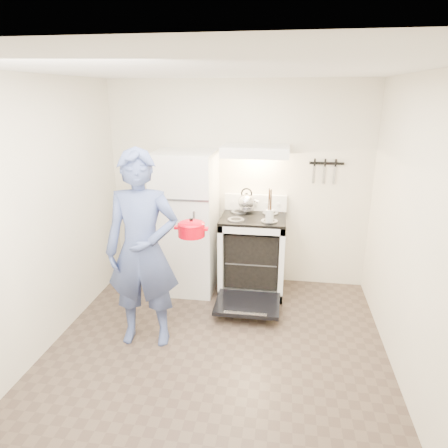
{
  "coord_description": "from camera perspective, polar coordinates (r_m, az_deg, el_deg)",
  "views": [
    {
      "loc": [
        0.57,
        -3.01,
        2.34
      ],
      "look_at": [
        -0.05,
        1.0,
        1.0
      ],
      "focal_mm": 32.0,
      "sensor_mm": 36.0,
      "label": 1
    }
  ],
  "objects": [
    {
      "name": "pizza_stone",
      "position": [
        4.82,
        4.24,
        -4.8
      ],
      "size": [
        0.29,
        0.29,
        0.02
      ],
      "primitive_type": "cylinder",
      "color": "brown",
      "rests_on": "oven_rack"
    },
    {
      "name": "stove_body",
      "position": [
        4.87,
        4.12,
        -4.46
      ],
      "size": [
        0.76,
        0.65,
        0.92
      ],
      "primitive_type": "cube",
      "color": "white",
      "rests_on": "floor"
    },
    {
      "name": "range_hood",
      "position": [
        4.61,
        4.55,
        10.38
      ],
      "size": [
        0.76,
        0.5,
        0.12
      ],
      "primitive_type": "cube",
      "color": "white",
      "rests_on": "back_wall"
    },
    {
      "name": "cooktop",
      "position": [
        4.71,
        4.25,
        0.88
      ],
      "size": [
        0.76,
        0.65,
        0.03
      ],
      "primitive_type": "cube",
      "color": "black",
      "rests_on": "stove_body"
    },
    {
      "name": "oven_rack",
      "position": [
        4.88,
        4.11,
        -4.68
      ],
      "size": [
        0.6,
        0.52,
        0.01
      ],
      "primitive_type": "cube",
      "color": "slate",
      "rests_on": "stove_body"
    },
    {
      "name": "back_wall",
      "position": [
        4.96,
        1.98,
        5.58
      ],
      "size": [
        3.2,
        0.02,
        2.5
      ],
      "primitive_type": "cube",
      "color": "beige",
      "rests_on": "ground"
    },
    {
      "name": "refrigerator",
      "position": [
        4.84,
        -5.4,
        0.26
      ],
      "size": [
        0.7,
        0.7,
        1.7
      ],
      "primitive_type": "cube",
      "color": "white",
      "rests_on": "floor"
    },
    {
      "name": "tea_kettle",
      "position": [
        4.82,
        3.23,
        3.36
      ],
      "size": [
        0.25,
        0.21,
        0.3
      ],
      "primitive_type": null,
      "color": "#B7B7BB",
      "rests_on": "cooktop"
    },
    {
      "name": "floor",
      "position": [
        3.85,
        -1.61,
        -19.12
      ],
      "size": [
        3.6,
        3.6,
        0.0
      ],
      "primitive_type": "plane",
      "color": "#4B3D32",
      "rests_on": "ground"
    },
    {
      "name": "oven_door",
      "position": [
        4.49,
        3.37,
        -11.33
      ],
      "size": [
        0.7,
        0.54,
        0.04
      ],
      "primitive_type": "cube",
      "color": "black",
      "rests_on": "floor"
    },
    {
      "name": "dutch_oven",
      "position": [
        3.92,
        -4.68,
        -0.87
      ],
      "size": [
        0.33,
        0.26,
        0.22
      ],
      "primitive_type": null,
      "color": "red",
      "rests_on": "person"
    },
    {
      "name": "knife_strip",
      "position": [
        4.88,
        14.46,
        8.4
      ],
      "size": [
        0.4,
        0.02,
        0.03
      ],
      "primitive_type": "cube",
      "color": "black",
      "rests_on": "back_wall"
    },
    {
      "name": "utensil_jar",
      "position": [
        4.43,
        6.52,
        1.18
      ],
      "size": [
        0.1,
        0.1,
        0.13
      ],
      "primitive_type": "cylinder",
      "rotation": [
        0.0,
        0.0,
        -0.08
      ],
      "color": "silver",
      "rests_on": "cooktop"
    },
    {
      "name": "backsplash",
      "position": [
        4.95,
        4.55,
        3.12
      ],
      "size": [
        0.76,
        0.07,
        0.2
      ],
      "primitive_type": "cube",
      "color": "white",
      "rests_on": "cooktop"
    },
    {
      "name": "person",
      "position": [
        3.78,
        -11.56,
        -3.76
      ],
      "size": [
        0.73,
        0.52,
        1.89
      ],
      "primitive_type": "imported",
      "rotation": [
        0.0,
        0.0,
        0.1
      ],
      "color": "navy",
      "rests_on": "floor"
    }
  ]
}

